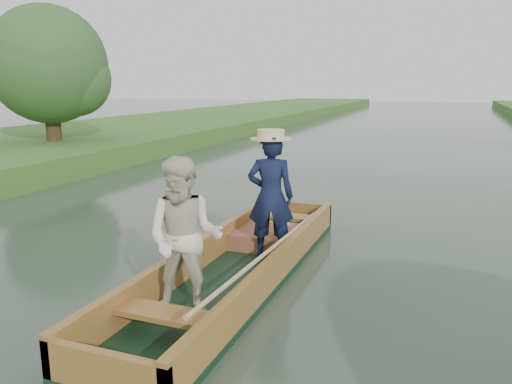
% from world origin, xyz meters
% --- Properties ---
extents(ground, '(120.00, 120.00, 0.00)m').
position_xyz_m(ground, '(0.00, 0.00, 0.00)').
color(ground, '#283D30').
rests_on(ground, ground).
extents(trees_far, '(22.00, 6.62, 4.50)m').
position_xyz_m(trees_far, '(-0.42, 8.20, 2.68)').
color(trees_far, '#47331E').
rests_on(trees_far, ground).
extents(punt, '(1.12, 5.00, 1.71)m').
position_xyz_m(punt, '(0.01, -0.15, 0.54)').
color(punt, black).
rests_on(punt, ground).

